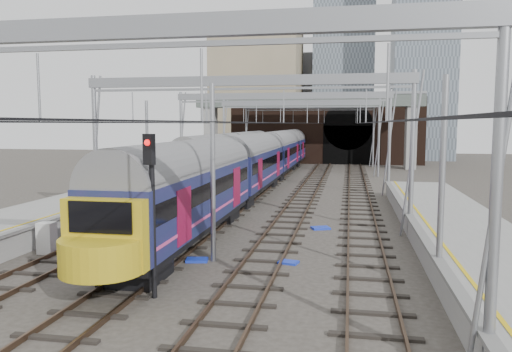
% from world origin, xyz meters
% --- Properties ---
extents(ground, '(160.00, 160.00, 0.00)m').
position_xyz_m(ground, '(0.00, 0.00, 0.00)').
color(ground, '#38332D').
rests_on(ground, ground).
extents(tracks, '(14.40, 80.00, 0.22)m').
position_xyz_m(tracks, '(0.00, 15.00, 0.02)').
color(tracks, '#4C3828').
rests_on(tracks, ground).
extents(overhead_line, '(16.80, 80.00, 8.00)m').
position_xyz_m(overhead_line, '(0.00, 21.49, 6.57)').
color(overhead_line, gray).
rests_on(overhead_line, ground).
extents(retaining_wall, '(28.00, 2.75, 9.00)m').
position_xyz_m(retaining_wall, '(1.40, 51.93, 4.33)').
color(retaining_wall, black).
rests_on(retaining_wall, ground).
extents(overbridge, '(28.00, 3.00, 9.25)m').
position_xyz_m(overbridge, '(0.00, 46.00, 7.27)').
color(overbridge, gray).
rests_on(overbridge, ground).
extents(city_skyline, '(37.50, 27.50, 60.00)m').
position_xyz_m(city_skyline, '(2.73, 70.48, 17.09)').
color(city_skyline, tan).
rests_on(city_skyline, ground).
extents(train_main, '(2.73, 63.16, 4.72)m').
position_xyz_m(train_main, '(-2.00, 28.32, 2.45)').
color(train_main, black).
rests_on(train_main, ground).
extents(train_second, '(2.63, 30.48, 4.59)m').
position_xyz_m(train_second, '(-6.00, 30.79, 2.38)').
color(train_second, black).
rests_on(train_second, ground).
extents(signal_near_centre, '(0.41, 0.48, 5.15)m').
position_xyz_m(signal_near_centre, '(-0.70, -2.48, 3.22)').
color(signal_near_centre, black).
rests_on(signal_near_centre, ground).
extents(relay_cabinet, '(0.67, 0.56, 1.33)m').
position_xyz_m(relay_cabinet, '(-7.22, 1.84, 0.67)').
color(relay_cabinet, silver).
rests_on(relay_cabinet, ground).
extents(equip_cover_a, '(0.96, 0.76, 0.10)m').
position_xyz_m(equip_cover_a, '(-0.64, 1.86, 0.05)').
color(equip_cover_a, '#1A34C9').
rests_on(equip_cover_a, ground).
extents(equip_cover_b, '(0.84, 0.68, 0.09)m').
position_xyz_m(equip_cover_b, '(2.98, 2.23, 0.04)').
color(equip_cover_b, '#1A34C9').
rests_on(equip_cover_b, ground).
extents(equip_cover_c, '(1.09, 0.95, 0.11)m').
position_xyz_m(equip_cover_c, '(3.85, 8.91, 0.05)').
color(equip_cover_c, '#1A34C9').
rests_on(equip_cover_c, ground).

